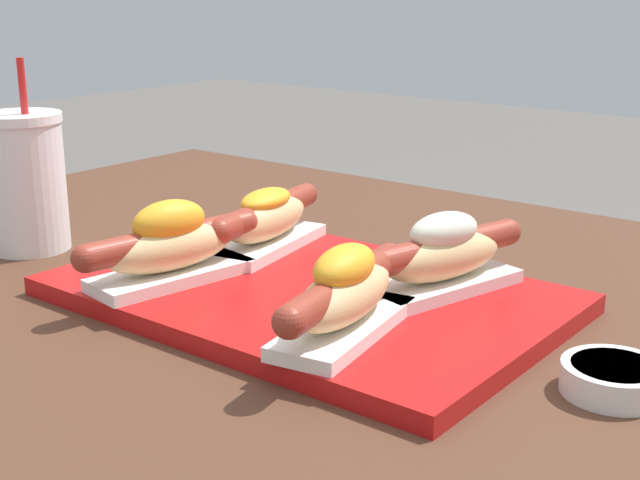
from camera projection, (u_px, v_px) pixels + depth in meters
The scene contains 7 objects.
serving_tray at pixel (307, 295), 0.84m from camera, with size 0.46×0.30×0.02m.
hot_dog_0 at pixel (170, 245), 0.84m from camera, with size 0.09×0.20×0.08m.
hot_dog_1 at pixel (344, 294), 0.71m from camera, with size 0.09×0.20×0.07m.
hot_dog_2 at pixel (266, 219), 0.94m from camera, with size 0.09×0.20×0.06m.
hot_dog_3 at pixel (443, 255), 0.81m from camera, with size 0.10×0.20×0.07m.
sauce_bowl at pixel (614, 377), 0.66m from camera, with size 0.08×0.08×0.02m.
drink_cup at pixel (26, 182), 0.99m from camera, with size 0.09×0.09×0.21m.
Camera 1 is at (0.50, -0.63, 1.00)m, focal length 50.00 mm.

